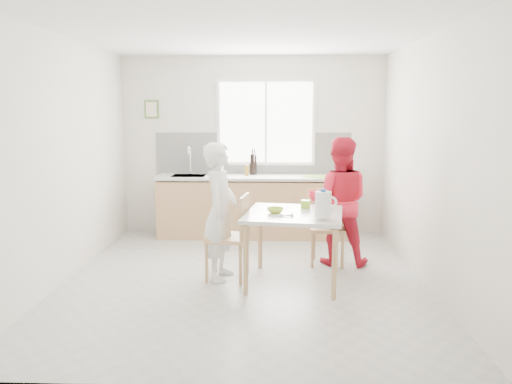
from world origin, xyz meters
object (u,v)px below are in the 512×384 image
dining_table (294,220)px  wine_bottle_b (255,165)px  wine_bottle_a (252,164)px  chair_far (329,223)px  bowl_green (275,210)px  person_red (339,201)px  chair_left (233,233)px  person_white (220,212)px  bowl_white (323,207)px  milk_jug (324,204)px

dining_table → wine_bottle_b: wine_bottle_b is taller
wine_bottle_a → chair_far: bearing=-54.6°
bowl_green → wine_bottle_a: (-0.34, 2.21, 0.26)m
person_red → bowl_green: person_red is taller
chair_left → bowl_green: chair_left is taller
person_white → wine_bottle_b: bearing=-0.0°
person_white → bowl_green: person_white is taller
bowl_white → wine_bottle_b: wine_bottle_b is taller
chair_left → bowl_green: bearing=84.0°
person_white → bowl_white: bearing=-77.5°
person_white → wine_bottle_b: size_ratio=5.14×
bowl_white → milk_jug: 0.55m
chair_left → person_white: 0.28m
wine_bottle_b → bowl_green: bearing=-82.1°
chair_far → person_white: bearing=-145.1°
chair_far → bowl_green: 1.08m
person_white → milk_jug: person_white is taller
person_white → bowl_white: 1.15m
person_red → bowl_green: 1.08m
person_white → dining_table: bearing=-90.0°
bowl_white → milk_jug: (-0.05, -0.53, 0.13)m
person_white → milk_jug: 1.19m
chair_far → person_white: size_ratio=0.59×
chair_far → milk_jug: 1.18m
chair_left → person_white: person_white is taller
milk_jug → person_red: bearing=82.5°
person_white → wine_bottle_b: person_white is taller
chair_left → person_white: size_ratio=0.62×
dining_table → bowl_green: size_ratio=6.52×
chair_left → person_red: size_ratio=0.61×
dining_table → chair_left: 0.70m
person_white → bowl_white: (1.15, 0.09, 0.04)m
person_white → bowl_white: person_white is taller
chair_left → person_red: (1.24, 0.63, 0.26)m
chair_left → milk_jug: bearing=74.4°
chair_left → wine_bottle_b: size_ratio=3.21×
dining_table → bowl_white: bearing=31.8°
chair_left → wine_bottle_b: bearing=-176.1°
milk_jug → wine_bottle_b: bearing=115.4°
person_red → wine_bottle_a: size_ratio=4.91×
person_red → bowl_white: size_ratio=7.83×
bowl_green → wine_bottle_b: bearing=97.9°
chair_far → milk_jug: bearing=-91.3°
dining_table → milk_jug: 0.49m
chair_left → bowl_white: (1.00, 0.11, 0.28)m
wine_bottle_a → wine_bottle_b: 0.06m
person_red → bowl_green: (-0.78, -0.75, 0.03)m
chair_left → bowl_green: 0.56m
bowl_green → wine_bottle_a: wine_bottle_a is taller
wine_bottle_a → dining_table: bearing=-75.9°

